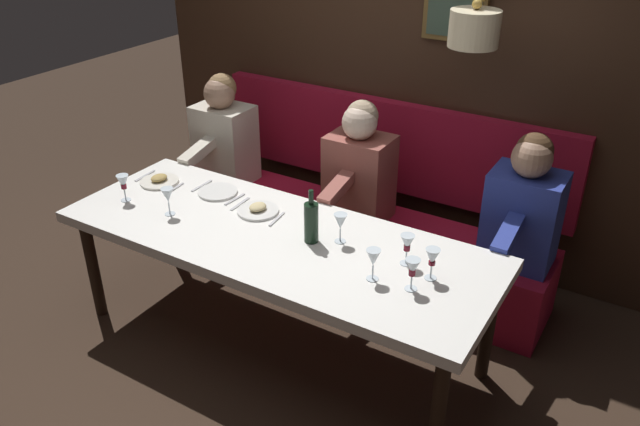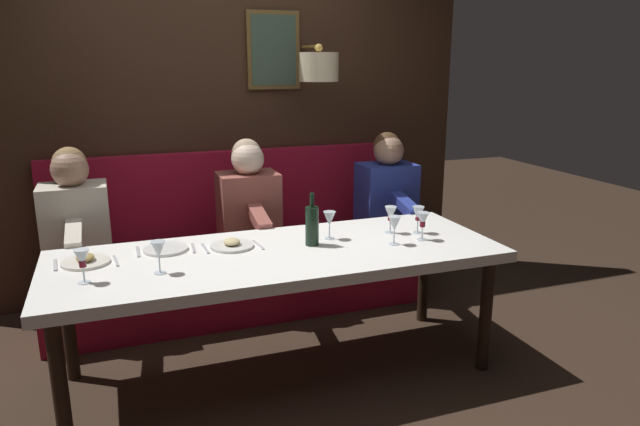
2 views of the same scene
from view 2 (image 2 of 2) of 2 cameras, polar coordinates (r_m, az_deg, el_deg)
ground_plane at (r=3.48m, az=-3.82°, el=-15.38°), size 12.00×12.00×0.00m
dining_table at (r=3.20m, az=-4.02°, el=-4.85°), size 0.90×2.44×0.74m
banquette_bench at (r=4.16m, az=-7.35°, el=-6.79°), size 0.52×2.64×0.45m
back_wall_panel at (r=4.46m, az=-9.38°, el=9.71°), size 0.59×3.84×2.90m
diner_nearest at (r=4.34m, az=6.57°, el=2.27°), size 0.60×0.40×0.79m
diner_near at (r=3.99m, az=-7.02°, el=1.15°), size 0.60×0.40×0.79m
diner_middle at (r=3.90m, az=-22.91°, el=-0.24°), size 0.60×0.40×0.79m
place_setting_0 at (r=3.29m, az=-14.90°, el=-3.44°), size 0.24×0.31×0.01m
place_setting_1 at (r=3.27m, az=-8.65°, el=-3.09°), size 0.24×0.32×0.05m
place_setting_2 at (r=3.21m, az=-22.02°, el=-4.37°), size 0.24×0.32×0.05m
wine_glass_0 at (r=2.91m, az=-22.31°, el=-4.24°), size 0.07×0.07×0.16m
wine_glass_1 at (r=3.35m, az=0.94°, el=-0.64°), size 0.07×0.07×0.16m
wine_glass_2 at (r=3.49m, az=6.94°, el=-0.14°), size 0.07×0.07×0.16m
wine_glass_3 at (r=3.39m, az=10.04°, el=-0.74°), size 0.07×0.07×0.16m
wine_glass_4 at (r=2.92m, az=-15.57°, el=-3.57°), size 0.07×0.07×0.16m
wine_glass_5 at (r=3.28m, az=7.32°, el=-1.12°), size 0.07×0.07×0.16m
wine_glass_6 at (r=3.52m, az=9.60°, el=-0.13°), size 0.07×0.07×0.16m
wine_bottle at (r=3.24m, az=-0.79°, el=-1.19°), size 0.08×0.08×0.30m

